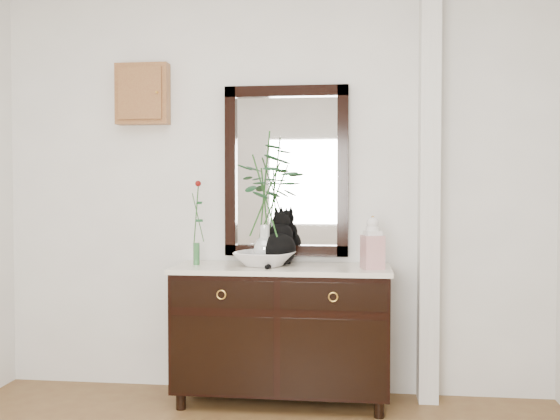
# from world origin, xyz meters

# --- Properties ---
(wall_back) EXTENTS (3.60, 0.04, 2.70)m
(wall_back) POSITION_xyz_m (0.00, 1.98, 1.35)
(wall_back) COLOR silver
(wall_back) RESTS_ON ground
(pilaster) EXTENTS (0.12, 0.20, 2.70)m
(pilaster) POSITION_xyz_m (1.00, 1.90, 1.35)
(pilaster) COLOR silver
(pilaster) RESTS_ON ground
(sideboard) EXTENTS (1.33, 0.52, 0.82)m
(sideboard) POSITION_xyz_m (0.10, 1.73, 0.47)
(sideboard) COLOR black
(sideboard) RESTS_ON ground
(wall_mirror) EXTENTS (0.80, 0.06, 1.10)m
(wall_mirror) POSITION_xyz_m (0.10, 1.97, 1.44)
(wall_mirror) COLOR black
(wall_mirror) RESTS_ON wall_back
(key_cabinet) EXTENTS (0.35, 0.10, 0.40)m
(key_cabinet) POSITION_xyz_m (-0.85, 1.94, 1.95)
(key_cabinet) COLOR brown
(key_cabinet) RESTS_ON wall_back
(cat) EXTENTS (0.27, 0.32, 0.34)m
(cat) POSITION_xyz_m (0.07, 1.78, 1.02)
(cat) COLOR black
(cat) RESTS_ON sideboard
(lotus_bowl) EXTENTS (0.44, 0.44, 0.09)m
(lotus_bowl) POSITION_xyz_m (-0.01, 1.74, 0.89)
(lotus_bowl) COLOR silver
(lotus_bowl) RESTS_ON sideboard
(vase_branches) EXTENTS (0.40, 0.40, 0.82)m
(vase_branches) POSITION_xyz_m (-0.01, 1.74, 1.28)
(vase_branches) COLOR silver
(vase_branches) RESTS_ON lotus_bowl
(bud_vase_rose) EXTENTS (0.07, 0.07, 0.54)m
(bud_vase_rose) POSITION_xyz_m (-0.44, 1.74, 1.12)
(bud_vase_rose) COLOR #326B38
(bud_vase_rose) RESTS_ON sideboard
(ginger_jar) EXTENTS (0.15, 0.15, 0.32)m
(ginger_jar) POSITION_xyz_m (0.65, 1.67, 1.01)
(ginger_jar) COLOR white
(ginger_jar) RESTS_ON sideboard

